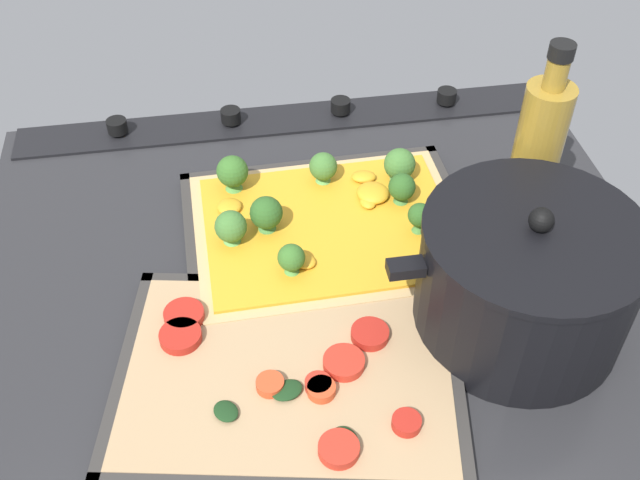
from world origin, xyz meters
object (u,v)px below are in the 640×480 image
object	(u,v)px
baking_tray_front	(329,234)
baking_tray_back	(289,375)
oil_bottle	(536,156)
broccoli_pizza	(328,220)
cooking_pot	(525,279)
veggie_pizza_back	(289,371)

from	to	relation	value
baking_tray_front	baking_tray_back	xyz separation A→B (cm)	(7.38, 19.58, 0.00)
baking_tray_back	oil_bottle	distance (cm)	36.98
baking_tray_front	broccoli_pizza	distance (cm)	1.84
baking_tray_front	cooking_pot	bearing A→B (deg)	136.08
broccoli_pizza	baking_tray_front	bearing A→B (deg)	96.72
baking_tray_front	broccoli_pizza	xyz separation A→B (cm)	(0.09, -0.77, 1.67)
oil_bottle	broccoli_pizza	bearing A→B (deg)	-5.23
baking_tray_back	oil_bottle	xyz separation A→B (cm)	(-30.65, -18.21, 9.85)
baking_tray_front	baking_tray_back	size ratio (longest dim) A/B	0.90
broccoli_pizza	baking_tray_back	bearing A→B (deg)	70.29
baking_tray_front	oil_bottle	bearing A→B (deg)	176.63
broccoli_pizza	baking_tray_back	distance (cm)	21.68
baking_tray_front	baking_tray_back	distance (cm)	20.93
baking_tray_back	oil_bottle	bearing A→B (deg)	-149.28
cooking_pot	broccoli_pizza	bearing A→B (deg)	-45.07
baking_tray_front	oil_bottle	world-z (taller)	oil_bottle
baking_tray_front	veggie_pizza_back	xyz separation A→B (cm)	(7.37, 19.65, 0.74)
veggie_pizza_back	oil_bottle	bearing A→B (deg)	-149.18
veggie_pizza_back	oil_bottle	world-z (taller)	oil_bottle
cooking_pot	oil_bottle	xyz separation A→B (cm)	(-6.20, -15.06, 3.34)
baking_tray_back	cooking_pot	size ratio (longest dim) A/B	1.33
broccoli_pizza	oil_bottle	world-z (taller)	oil_bottle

